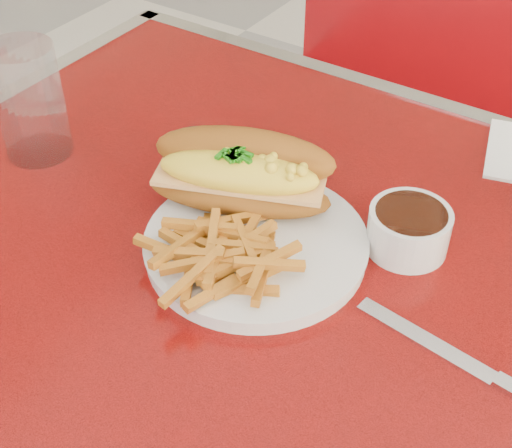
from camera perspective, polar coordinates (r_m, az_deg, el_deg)
The scene contains 10 objects.
diner_table at distance 0.88m, azimuth 6.23°, elevation -12.35°, with size 1.23×0.83×0.77m.
booth_bench_far at distance 1.67m, azimuth 18.87°, elevation 0.34°, with size 1.20×0.51×0.90m.
dinner_plate at distance 0.78m, azimuth 0.00°, elevation -1.67°, with size 0.25×0.25×0.02m.
mac_hoagie at distance 0.81m, azimuth -1.21°, elevation 4.09°, with size 0.23×0.17×0.09m.
fries_pile at distance 0.73m, azimuth -3.09°, elevation -2.68°, with size 0.13×0.11×0.04m, color orange, non-canonical shape.
fork at distance 0.76m, azimuth 4.34°, elevation -2.48°, with size 0.02×0.13×0.00m.
gravy_ramekin at distance 0.80m, azimuth 12.12°, elevation -0.38°, with size 0.09×0.09×0.05m.
sauce_cup_left at distance 0.92m, azimuth -4.79°, elevation 6.19°, with size 0.06×0.06×0.03m.
water_tumbler at distance 0.95m, azimuth -17.66°, elevation 9.31°, with size 0.08×0.08×0.15m, color silver.
knife at distance 0.71m, azimuth 17.77°, elevation -11.28°, with size 0.23×0.05×0.01m.
Camera 1 is at (0.21, -0.49, 1.31)m, focal length 50.00 mm.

